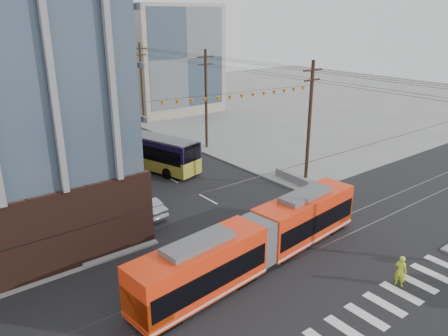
{
  "coord_description": "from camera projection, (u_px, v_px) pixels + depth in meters",
  "views": [
    {
      "loc": [
        -19.38,
        -13.04,
        14.48
      ],
      "look_at": [
        -1.43,
        10.02,
        4.17
      ],
      "focal_mm": 35.0,
      "sensor_mm": 36.0,
      "label": 1
    }
  ],
  "objects": [
    {
      "name": "ground",
      "position": [
        347.0,
        274.0,
        25.75
      ],
      "size": [
        160.0,
        160.0,
        0.0
      ],
      "primitive_type": "plane",
      "color": "slate"
    },
    {
      "name": "bg_bldg_ne_near",
      "position": [
        163.0,
        58.0,
        68.07
      ],
      "size": [
        14.0,
        14.0,
        16.0
      ],
      "primitive_type": "cube",
      "color": "gray",
      "rests_on": "ground"
    },
    {
      "name": "bg_bldg_ne_far",
      "position": [
        119.0,
        55.0,
        84.44
      ],
      "size": [
        16.0,
        16.0,
        14.0
      ],
      "primitive_type": "cube",
      "color": "#8C99A5",
      "rests_on": "ground"
    },
    {
      "name": "utility_pole_far",
      "position": [
        98.0,
        73.0,
        70.51
      ],
      "size": [
        0.3,
        0.3,
        11.0
      ],
      "primitive_type": "cylinder",
      "color": "black",
      "rests_on": "ground"
    },
    {
      "name": "streetcar",
      "position": [
        258.0,
        241.0,
        26.09
      ],
      "size": [
        17.56,
        4.23,
        3.35
      ],
      "primitive_type": null,
      "rotation": [
        0.0,
        0.0,
        0.1
      ],
      "color": "#F5320E",
      "rests_on": "ground"
    },
    {
      "name": "city_bus",
      "position": [
        145.0,
        150.0,
        43.38
      ],
      "size": [
        5.93,
        12.47,
        3.46
      ],
      "primitive_type": null,
      "rotation": [
        0.0,
        0.0,
        0.28
      ],
      "color": "black",
      "rests_on": "ground"
    },
    {
      "name": "parked_car_silver",
      "position": [
        144.0,
        207.0,
        33.07
      ],
      "size": [
        1.84,
        4.47,
        1.44
      ],
      "primitive_type": "imported",
      "rotation": [
        0.0,
        0.0,
        3.22
      ],
      "color": "gray",
      "rests_on": "ground"
    },
    {
      "name": "parked_car_white",
      "position": [
        131.0,
        196.0,
        35.23
      ],
      "size": [
        1.85,
        4.34,
        1.25
      ],
      "primitive_type": "imported",
      "rotation": [
        0.0,
        0.0,
        3.12
      ],
      "color": "silver",
      "rests_on": "ground"
    },
    {
      "name": "parked_car_grey",
      "position": [
        97.0,
        174.0,
        40.02
      ],
      "size": [
        3.12,
        5.06,
        1.31
      ],
      "primitive_type": "imported",
      "rotation": [
        0.0,
        0.0,
        2.93
      ],
      "color": "#515151",
      "rests_on": "ground"
    },
    {
      "name": "pedestrian",
      "position": [
        401.0,
        271.0,
        24.39
      ],
      "size": [
        0.57,
        0.75,
        1.87
      ],
      "primitive_type": "imported",
      "rotation": [
        0.0,
        0.0,
        1.75
      ],
      "color": "#C2DE26",
      "rests_on": "ground"
    },
    {
      "name": "jersey_barrier",
      "position": [
        294.0,
        179.0,
        39.49
      ],
      "size": [
        1.25,
        4.41,
        0.87
      ],
      "primitive_type": "cube",
      "rotation": [
        0.0,
        0.0,
        -0.06
      ],
      "color": "gray",
      "rests_on": "ground"
    }
  ]
}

